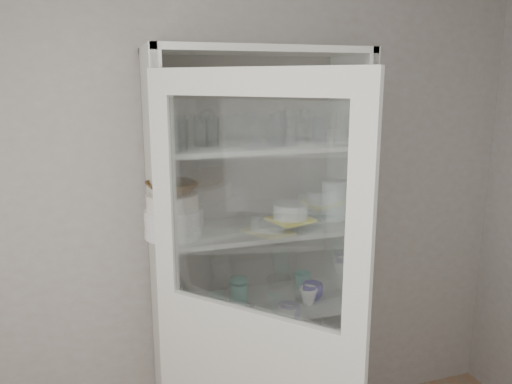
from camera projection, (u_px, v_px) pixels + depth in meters
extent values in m
cube|color=#A1978C|center=(206.00, 210.00, 2.57)|extent=(3.60, 0.02, 2.60)
cube|color=silver|center=(158.00, 278.00, 2.33)|extent=(0.03, 0.45, 2.10)
cube|color=silver|center=(343.00, 256.00, 2.63)|extent=(0.03, 0.45, 2.10)
cube|color=gray|center=(244.00, 252.00, 2.68)|extent=(1.00, 0.03, 2.10)
cube|color=silver|center=(256.00, 51.00, 2.25)|extent=(1.00, 0.45, 0.03)
cube|color=silver|center=(257.00, 375.00, 2.60)|extent=(0.94, 0.42, 0.02)
cube|color=silver|center=(257.00, 304.00, 2.51)|extent=(0.94, 0.42, 0.02)
cube|color=silver|center=(257.00, 228.00, 2.42)|extent=(0.94, 0.42, 0.02)
cube|color=silver|center=(257.00, 147.00, 2.34)|extent=(0.94, 0.42, 0.02)
cube|color=silver|center=(252.00, 82.00, 1.71)|extent=(0.64, 0.69, 0.10)
cube|color=silver|center=(165.00, 196.00, 2.00)|extent=(0.09, 0.09, 0.80)
cube|color=silver|center=(361.00, 224.00, 1.61)|extent=(0.09, 0.09, 0.80)
cube|color=silver|center=(252.00, 209.00, 1.81)|extent=(0.50, 0.54, 0.78)
cylinder|color=silver|center=(173.00, 137.00, 2.08)|extent=(0.08, 0.08, 0.12)
cylinder|color=silver|center=(178.00, 133.00, 2.09)|extent=(0.10, 0.10, 0.15)
cylinder|color=silver|center=(252.00, 132.00, 2.16)|extent=(0.09, 0.09, 0.14)
cylinder|color=silver|center=(275.00, 130.00, 2.22)|extent=(0.10, 0.10, 0.16)
cylinder|color=silver|center=(290.00, 130.00, 2.27)|extent=(0.09, 0.09, 0.14)
cylinder|color=silver|center=(320.00, 130.00, 2.32)|extent=(0.08, 0.08, 0.13)
cylinder|color=silver|center=(341.00, 129.00, 2.29)|extent=(0.09, 0.09, 0.14)
cylinder|color=silver|center=(181.00, 133.00, 2.23)|extent=(0.07, 0.07, 0.12)
cylinder|color=silver|center=(212.00, 132.00, 2.27)|extent=(0.08, 0.08, 0.13)
cylinder|color=silver|center=(202.00, 131.00, 2.26)|extent=(0.09, 0.09, 0.14)
cylinder|color=silver|center=(232.00, 131.00, 2.29)|extent=(0.08, 0.08, 0.13)
cylinder|color=silver|center=(314.00, 128.00, 2.40)|extent=(0.09, 0.09, 0.14)
cylinder|color=white|center=(173.00, 223.00, 2.25)|extent=(0.26, 0.26, 0.13)
cylinder|color=white|center=(181.00, 217.00, 2.43)|extent=(0.22, 0.22, 0.08)
cylinder|color=white|center=(172.00, 202.00, 2.23)|extent=(0.28, 0.28, 0.07)
imported|color=brown|center=(172.00, 188.00, 2.22)|extent=(0.26, 0.26, 0.05)
cylinder|color=silver|center=(290.00, 223.00, 2.45)|extent=(0.32, 0.32, 0.02)
cube|color=yellow|center=(290.00, 220.00, 2.45)|extent=(0.23, 0.23, 0.01)
cylinder|color=white|center=(290.00, 211.00, 2.44)|extent=(0.21, 0.21, 0.07)
cylinder|color=#A5B9B9|center=(334.00, 200.00, 2.52)|extent=(0.12, 0.12, 0.20)
imported|color=#272096|center=(312.00, 291.00, 2.54)|extent=(0.12, 0.12, 0.09)
imported|color=#1B7B73|center=(302.00, 281.00, 2.67)|extent=(0.11, 0.11, 0.09)
imported|color=white|center=(308.00, 296.00, 2.49)|extent=(0.11, 0.11, 0.08)
cylinder|color=#1B7B73|center=(239.00, 292.00, 2.52)|extent=(0.09, 0.09, 0.09)
ellipsoid|color=#1B7B73|center=(239.00, 282.00, 2.51)|extent=(0.09, 0.09, 0.02)
cylinder|color=#ABABAB|center=(239.00, 309.00, 2.39)|extent=(0.11, 0.11, 0.04)
cylinder|color=white|center=(173.00, 298.00, 2.43)|extent=(0.10, 0.10, 0.12)
imported|color=white|center=(238.00, 370.00, 2.58)|extent=(0.24, 0.24, 0.06)
cube|color=#9C9C9D|center=(281.00, 363.00, 2.65)|extent=(0.22, 0.17, 0.06)
cylinder|color=silver|center=(279.00, 129.00, 2.28)|extent=(0.08, 0.08, 0.15)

